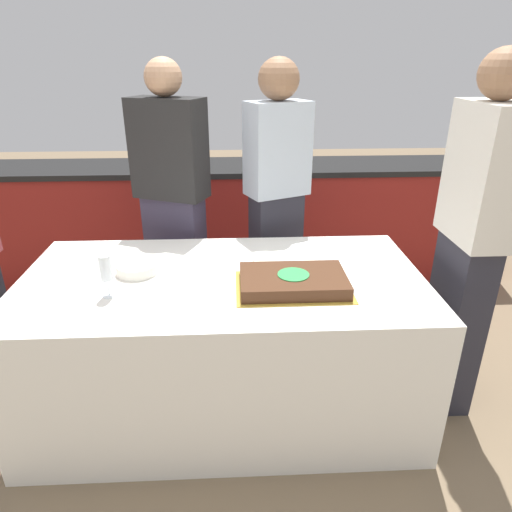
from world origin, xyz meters
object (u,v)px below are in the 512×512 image
object	(u,v)px
plate_stack	(137,268)
person_seated_right	(471,241)
person_standing_back	(173,206)
cake	(293,281)
person_cutting_cake	(277,200)
wine_glass	(106,269)

from	to	relation	value
plate_stack	person_seated_right	distance (m)	1.57
person_seated_right	person_standing_back	world-z (taller)	person_seated_right
cake	person_cutting_cake	size ratio (longest dim) A/B	0.30
cake	wine_glass	distance (m)	0.80
cake	wine_glass	world-z (taller)	wine_glass
person_seated_right	cake	bearing A→B (deg)	-81.45
cake	wine_glass	bearing A→B (deg)	-177.26
plate_stack	wine_glass	bearing A→B (deg)	-109.35
cake	person_standing_back	xyz separation A→B (m)	(-0.62, 0.83, 0.10)
person_seated_right	person_standing_back	xyz separation A→B (m)	(-1.46, 0.70, -0.03)
plate_stack	wine_glass	xyz separation A→B (m)	(-0.08, -0.22, 0.10)
person_seated_right	plate_stack	bearing A→B (deg)	-92.10
person_seated_right	person_standing_back	distance (m)	1.62
wine_glass	person_cutting_cake	bearing A→B (deg)	47.41
plate_stack	wine_glass	size ratio (longest dim) A/B	1.03
person_cutting_cake	plate_stack	bearing A→B (deg)	17.61
wine_glass	person_seated_right	xyz separation A→B (m)	(1.64, 0.16, 0.03)
cake	wine_glass	xyz separation A→B (m)	(-0.80, -0.04, 0.10)
wine_glass	person_standing_back	xyz separation A→B (m)	(0.18, 0.87, 0.00)
person_cutting_cake	person_seated_right	distance (m)	1.09
cake	person_cutting_cake	distance (m)	0.84
wine_glass	person_standing_back	distance (m)	0.88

